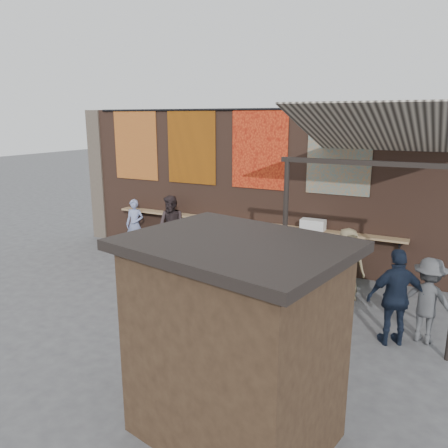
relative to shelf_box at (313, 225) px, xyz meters
name	(u,v)px	position (x,y,z in m)	size (l,w,h in m)	color
ground	(201,292)	(-1.82, -2.30, -1.25)	(70.00, 70.00, 0.00)	#474749
brick_wall	(251,187)	(-1.82, 0.40, 0.75)	(10.00, 0.40, 4.00)	brown
pier_left	(101,175)	(-7.02, 0.40, 0.75)	(0.50, 0.50, 4.00)	#4C4238
eating_counter	(245,222)	(-1.82, 0.03, -0.15)	(8.00, 0.32, 0.05)	#9E7A51
shelf_box	(313,225)	(0.00, 0.00, 0.00)	(0.58, 0.30, 0.26)	white
tapestry_redgold	(136,145)	(-5.42, 0.18, 1.75)	(1.50, 0.02, 2.00)	maroon
tapestry_sun	(191,147)	(-3.52, 0.18, 1.75)	(1.50, 0.02, 2.00)	orange
tapestry_orange	(259,149)	(-1.52, 0.18, 1.75)	(1.50, 0.02, 2.00)	#DD431B
tapestry_multi	(339,152)	(0.48, 0.18, 1.75)	(1.50, 0.02, 2.00)	teal
hang_rail	(249,109)	(-1.82, 0.17, 2.73)	(0.06, 0.06, 9.50)	black
scooter_stool_0	(158,240)	(-4.36, -0.34, -0.87)	(0.36, 0.81, 0.77)	black
scooter_stool_1	(176,242)	(-3.78, -0.30, -0.85)	(0.38, 0.84, 0.80)	#0F4C2B
scooter_stool_2	(194,246)	(-3.18, -0.31, -0.89)	(0.34, 0.76, 0.72)	#7E3A0B
scooter_stool_3	(212,248)	(-2.65, -0.27, -0.89)	(0.34, 0.76, 0.72)	#1B6D5D
scooter_stool_4	(233,250)	(-2.03, -0.26, -0.86)	(0.37, 0.82, 0.78)	navy
scooter_stool_5	(251,255)	(-1.51, -0.28, -0.91)	(0.32, 0.72, 0.68)	navy
scooter_stool_6	(270,255)	(-0.98, -0.30, -0.83)	(0.40, 0.89, 0.85)	maroon
scooter_stool_7	(291,259)	(-0.42, -0.33, -0.85)	(0.38, 0.85, 0.81)	#AB0D1F
scooter_stool_8	(315,264)	(0.16, -0.26, -0.91)	(0.33, 0.72, 0.69)	black
scooter_stool_9	(339,269)	(0.76, -0.33, -0.92)	(0.32, 0.71, 0.67)	#0D600F
diner_left	(135,224)	(-5.20, -0.30, -0.51)	(0.54, 0.35, 1.48)	#838FBF
diner_right	(172,226)	(-3.86, -0.35, -0.40)	(0.83, 0.64, 1.70)	#2F2426
shopper_navy	(396,297)	(2.23, -2.75, -0.41)	(0.99, 0.41, 1.69)	black
shopper_grey	(428,301)	(2.71, -2.41, -0.50)	(0.97, 0.56, 1.51)	#4D4E51
shopper_tan	(347,264)	(1.07, -1.13, -0.48)	(0.75, 0.49, 1.54)	#8D7E5A
market_stall	(234,346)	(0.75, -5.96, -0.08)	(2.17, 1.63, 2.35)	black
stall_roof	(235,246)	(0.75, -5.96, 1.15)	(2.43, 1.87, 0.12)	black
stall_sign	(274,283)	(0.92, -5.13, 0.45)	(1.20, 0.04, 0.50)	gold
stall_shelf	(272,343)	(0.92, -5.13, -0.40)	(1.80, 0.10, 0.06)	#473321
awning_canvas	(387,130)	(1.68, -1.40, 2.30)	(3.20, 3.40, 0.03)	beige
awning_ledger	(398,109)	(1.68, 0.19, 2.70)	(3.30, 0.08, 0.12)	#33261C
awning_header	(372,163)	(1.68, -2.90, 1.83)	(3.00, 0.08, 0.08)	black
awning_post_left	(284,245)	(0.28, -2.90, 0.30)	(0.09, 0.09, 3.10)	black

